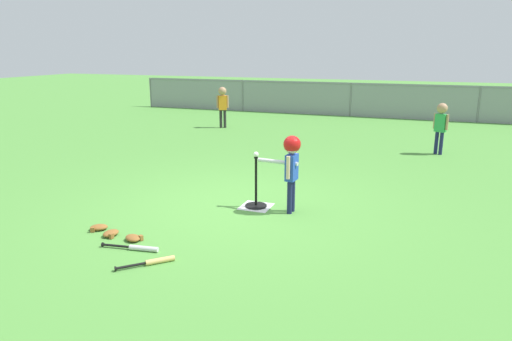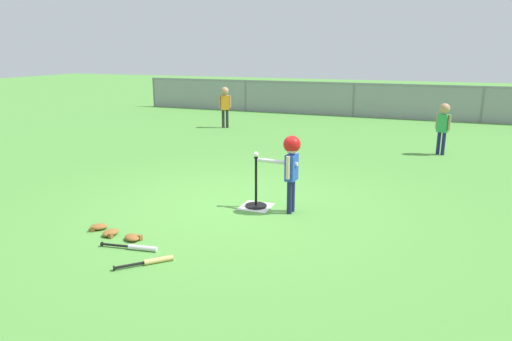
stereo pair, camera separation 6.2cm
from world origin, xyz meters
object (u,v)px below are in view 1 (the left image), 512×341
glove_by_plate (99,227)px  glove_tossed_aside (111,233)px  baseball_on_tee (256,154)px  fielder_deep_center (223,102)px  glove_near_bats (133,238)px  spare_bat_wood (154,262)px  batter_child (291,158)px  batting_tee (256,198)px  spare_bat_silver (138,248)px  fielder_deep_right (441,122)px

glove_by_plate → glove_tossed_aside: bearing=-21.4°
baseball_on_tee → fielder_deep_center: size_ratio=0.06×
glove_near_bats → spare_bat_wood: bearing=-37.8°
fielder_deep_center → glove_near_bats: fielder_deep_center is taller
spare_bat_wood → batter_child: bearing=66.5°
batting_tee → spare_bat_silver: bearing=-111.3°
fielder_deep_center → spare_bat_wood: size_ratio=2.44×
baseball_on_tee → spare_bat_wood: (-0.37, -2.14, -0.76)m
batter_child → spare_bat_wood: 2.40m
glove_tossed_aside → fielder_deep_center: bearing=104.8°
fielder_deep_right → glove_near_bats: (-3.48, -6.37, -0.69)m
glove_tossed_aside → glove_near_bats: bearing=-4.1°
spare_bat_silver → glove_by_plate: 0.90m
fielder_deep_center → glove_tossed_aside: bearing=-75.2°
baseball_on_tee → glove_near_bats: size_ratio=0.28×
batter_child → glove_by_plate: bearing=-144.5°
baseball_on_tee → batter_child: batter_child is taller
batter_child → fielder_deep_right: 5.13m
fielder_deep_right → glove_by_plate: 7.50m
glove_tossed_aside → spare_bat_silver: bearing=-23.2°
spare_bat_wood → glove_near_bats: (-0.58, 0.45, 0.01)m
batting_tee → batter_child: size_ratio=0.68×
batter_child → glove_tossed_aside: batter_child is taller
spare_bat_silver → spare_bat_wood: 0.44m
baseball_on_tee → batter_child: 0.54m
glove_near_bats → batting_tee: bearing=60.5°
fielder_deep_right → spare_bat_silver: (-3.27, -6.58, -0.69)m
batter_child → glove_by_plate: (-2.11, -1.50, -0.75)m
batter_child → batting_tee: bearing=174.6°
fielder_deep_center → glove_by_plate: 8.05m
fielder_deep_center → glove_tossed_aside: fielder_deep_center is taller
batting_tee → spare_bat_wood: 2.17m
fielder_deep_right → glove_tossed_aside: 7.44m
batter_child → spare_bat_silver: (-1.28, -1.85, -0.76)m
spare_bat_wood → glove_by_plate: size_ratio=1.80×
batter_child → spare_bat_silver: 2.37m
batting_tee → baseball_on_tee: (0.00, -0.00, 0.66)m
batting_tee → fielder_deep_center: bearing=118.4°
fielder_deep_center → spare_bat_silver: fielder_deep_center is taller
batter_child → fielder_deep_right: fielder_deep_right is taller
batting_tee → glove_tossed_aside: batting_tee is taller
spare_bat_silver → glove_near_bats: (-0.21, 0.22, 0.01)m
glove_near_bats → glove_tossed_aside: same height
fielder_deep_center → spare_bat_silver: 8.60m
batter_child → spare_bat_wood: size_ratio=2.26×
spare_bat_silver → spare_bat_wood: bearing=-32.8°
spare_bat_silver → spare_bat_wood: size_ratio=1.44×
glove_near_bats → glove_tossed_aside: size_ratio=1.13×
fielder_deep_right → glove_tossed_aside: bearing=-121.1°
batting_tee → batter_child: 0.85m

